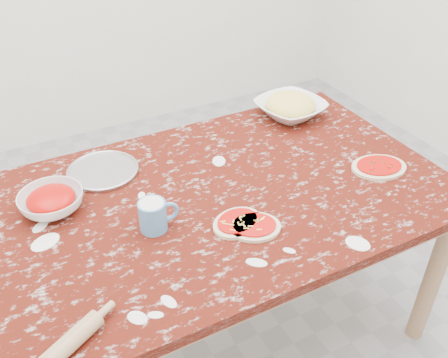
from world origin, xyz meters
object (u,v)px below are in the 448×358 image
sauce_bowl (52,202)px  flour_mug (154,215)px  cheese_bowl (290,109)px  rolling_pin (61,351)px  pizza_tray (103,171)px  worktable (224,209)px

sauce_bowl → flour_mug: flour_mug is taller
sauce_bowl → cheese_bowl: size_ratio=0.74×
sauce_bowl → rolling_pin: size_ratio=0.89×
pizza_tray → flour_mug: (0.06, -0.39, 0.05)m
cheese_bowl → flour_mug: flour_mug is taller
pizza_tray → cheese_bowl: 0.88m
flour_mug → pizza_tray: bearing=98.7°
cheese_bowl → sauce_bowl: bearing=-169.9°
cheese_bowl → worktable: bearing=-145.3°
sauce_bowl → worktable: bearing=-16.9°
worktable → cheese_bowl: 0.65m
cheese_bowl → rolling_pin: (-1.18, -0.78, -0.01)m
sauce_bowl → pizza_tray: bearing=33.8°
pizza_tray → cheese_bowl: cheese_bowl is taller
pizza_tray → worktable: bearing=-41.7°
sauce_bowl → flour_mug: bearing=-42.4°
cheese_bowl → rolling_pin: cheese_bowl is taller
worktable → cheese_bowl: cheese_bowl is taller
worktable → cheese_bowl: (0.52, 0.36, 0.12)m
worktable → sauce_bowl: (-0.56, 0.17, 0.12)m
worktable → pizza_tray: pizza_tray is taller
worktable → flour_mug: (-0.29, -0.08, 0.14)m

